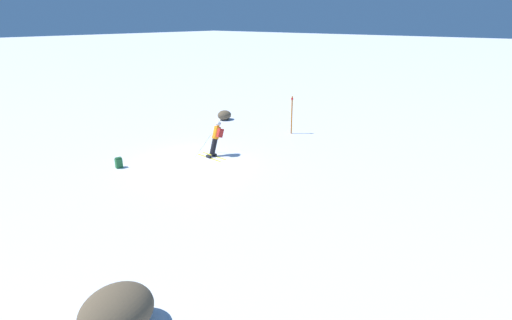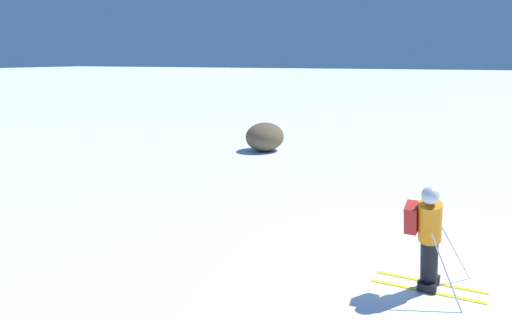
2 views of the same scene
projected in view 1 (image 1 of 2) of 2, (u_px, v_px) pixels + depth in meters
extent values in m
plane|color=white|center=(192.00, 164.00, 19.23)|extent=(300.00, 300.00, 0.00)
cube|color=yellow|center=(214.00, 156.00, 20.29)|extent=(0.18, 1.73, 0.01)
cube|color=yellow|center=(209.00, 158.00, 20.04)|extent=(0.18, 1.73, 0.01)
cube|color=black|center=(214.00, 155.00, 20.26)|extent=(0.16, 0.29, 0.12)
cube|color=black|center=(209.00, 156.00, 20.01)|extent=(0.16, 0.29, 0.12)
cylinder|color=black|center=(214.00, 147.00, 20.11)|extent=(0.51, 0.29, 0.85)
cylinder|color=orange|center=(216.00, 133.00, 20.03)|extent=(0.54, 0.37, 0.71)
sphere|color=tan|center=(218.00, 124.00, 19.98)|extent=(0.30, 0.24, 0.29)
sphere|color=silver|center=(218.00, 124.00, 19.98)|extent=(0.35, 0.28, 0.33)
cube|color=#AD231E|center=(220.00, 133.00, 19.86)|extent=(0.41, 0.20, 0.50)
cylinder|color=#B7B7BC|center=(216.00, 143.00, 20.59)|extent=(0.10, 0.52, 1.11)
cylinder|color=#B7B7BC|center=(204.00, 145.00, 19.99)|extent=(0.80, 0.57, 1.25)
cube|color=#236633|center=(119.00, 163.00, 18.64)|extent=(0.34, 0.28, 0.44)
cube|color=#1A4C26|center=(118.00, 158.00, 18.56)|extent=(0.30, 0.25, 0.06)
ellipsoid|color=brown|center=(117.00, 312.00, 8.75)|extent=(1.69, 1.44, 1.10)
ellipsoid|color=brown|center=(224.00, 115.00, 27.40)|extent=(1.01, 0.86, 0.65)
cylinder|color=orange|center=(292.00, 115.00, 23.85)|extent=(0.08, 0.08, 2.28)
cylinder|color=red|center=(292.00, 99.00, 23.52)|extent=(0.13, 0.13, 0.10)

